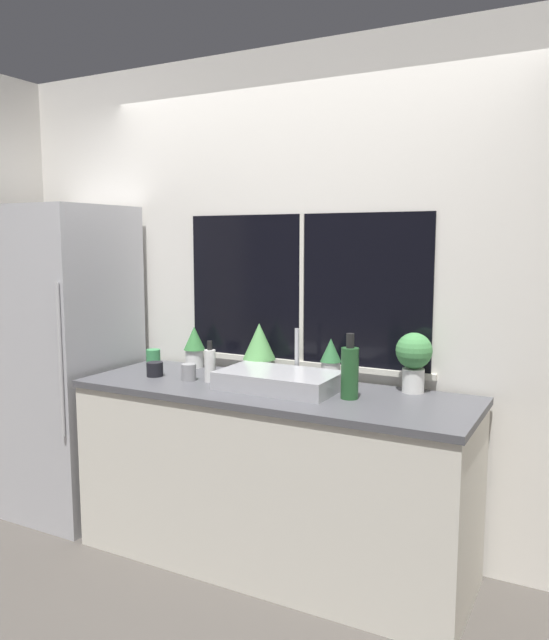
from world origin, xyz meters
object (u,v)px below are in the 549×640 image
at_px(soap_bottle, 210,365).
at_px(mug_green, 153,357).
at_px(potted_plant_far_left, 194,345).
at_px(mug_grey, 189,372).
at_px(sink, 279,380).
at_px(mug_black, 155,369).
at_px(bottle_tall, 350,372).
at_px(refrigerator, 70,362).
at_px(potted_plant_center_left, 259,346).
at_px(potted_plant_far_right, 414,357).
at_px(potted_plant_center_right, 331,360).

height_order(soap_bottle, mug_green, soap_bottle).
distance_m(potted_plant_far_left, mug_grey, 0.36).
height_order(sink, mug_black, sink).
relative_size(sink, bottle_tall, 1.90).
bearing_deg(refrigerator, sink, 0.47).
xyz_separation_m(potted_plant_far_left, potted_plant_center_left, (0.44, 0.00, 0.03)).
bearing_deg(potted_plant_center_left, mug_black, -147.88).
bearing_deg(potted_plant_far_right, potted_plant_far_left, 180.00).
xyz_separation_m(soap_bottle, mug_black, (-0.34, -0.03, -0.05)).
relative_size(potted_plant_center_right, bottle_tall, 0.75).
bearing_deg(soap_bottle, bottle_tall, 0.83).
bearing_deg(potted_plant_center_left, mug_grey, -131.03).
bearing_deg(mug_grey, bottle_tall, 2.59).
height_order(sink, potted_plant_far_left, sink).
relative_size(sink, potted_plant_center_left, 2.05).
distance_m(potted_plant_center_left, potted_plant_center_right, 0.43).
xyz_separation_m(potted_plant_far_left, potted_plant_center_right, (0.87, 0.00, -0.01)).
height_order(mug_grey, mug_black, mug_grey).
distance_m(refrigerator, mug_green, 0.52).
bearing_deg(bottle_tall, mug_black, -177.68).
bearing_deg(potted_plant_far_right, mug_grey, -165.07).
relative_size(refrigerator, sink, 3.15).
distance_m(potted_plant_center_left, potted_plant_far_right, 0.87).
distance_m(bottle_tall, mug_green, 1.35).
distance_m(potted_plant_center_right, soap_bottle, 0.64).
xyz_separation_m(potted_plant_center_right, soap_bottle, (-0.57, -0.27, -0.03)).
relative_size(sink, potted_plant_center_right, 2.52).
relative_size(potted_plant_center_left, bottle_tall, 0.93).
height_order(potted_plant_far_left, potted_plant_center_left, potted_plant_center_left).
relative_size(refrigerator, soap_bottle, 8.57).
bearing_deg(potted_plant_far_left, refrigerator, -160.66).
relative_size(potted_plant_center_left, mug_grey, 3.26).
distance_m(sink, mug_black, 0.74).
bearing_deg(potted_plant_far_left, potted_plant_center_right, 0.00).
height_order(bottle_tall, mug_black, bottle_tall).
distance_m(potted_plant_center_left, soap_bottle, 0.32).
bearing_deg(potted_plant_far_left, bottle_tall, -13.65).
distance_m(potted_plant_far_right, soap_bottle, 1.05).
bearing_deg(potted_plant_center_right, soap_bottle, -154.69).
bearing_deg(mug_green, bottle_tall, -8.65).
xyz_separation_m(potted_plant_center_left, mug_black, (-0.49, -0.31, -0.12)).
height_order(potted_plant_far_right, soap_bottle, potted_plant_far_right).
relative_size(sink, potted_plant_far_left, 2.45).
bearing_deg(mug_grey, mug_black, -178.78).
bearing_deg(mug_green, sink, -11.31).
distance_m(potted_plant_center_right, potted_plant_far_right, 0.44).
distance_m(potted_plant_far_left, potted_plant_center_right, 0.87).
bearing_deg(soap_bottle, mug_black, -174.29).
xyz_separation_m(bottle_tall, mug_grey, (-0.90, -0.04, -0.09)).
bearing_deg(refrigerator, potted_plant_far_left, 19.34).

